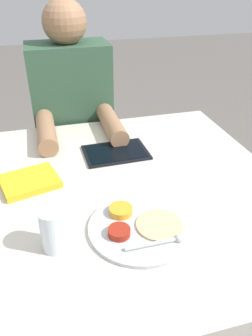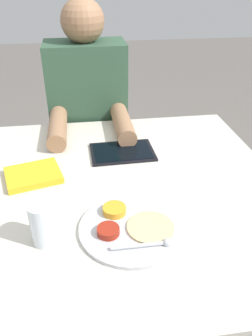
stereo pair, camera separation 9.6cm
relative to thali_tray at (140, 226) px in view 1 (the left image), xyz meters
name	(u,v)px [view 1 (the left image)]	position (x,y,z in m)	size (l,w,h in m)	color
ground_plane	(106,333)	(-0.07, 0.19, -0.74)	(12.00, 12.00, 0.00)	#605B56
dining_table	(103,274)	(-0.07, 0.19, -0.38)	(1.13, 0.98, 0.73)	beige
thali_tray	(140,226)	(0.00, 0.00, 0.00)	(0.26, 0.26, 0.03)	#B7BABF
red_notebook	(30,182)	(-0.27, 0.28, 0.00)	(0.19, 0.17, 0.02)	silver
tablet_device	(116,152)	(0.03, 0.39, 0.00)	(0.23, 0.16, 0.01)	black
person_diner	(76,147)	(-0.07, 0.79, -0.17)	(0.34, 0.49, 1.20)	black
drinking_glass	(54,230)	(-0.21, -0.01, 0.05)	(0.06, 0.06, 0.11)	silver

